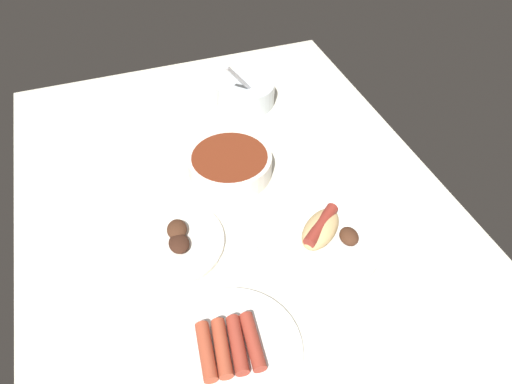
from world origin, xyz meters
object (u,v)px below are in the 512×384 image
Objects in this scene: bowl_coleslaw at (245,92)px; plate_grilled_meat at (171,241)px; plate_hotdog_assembled at (321,234)px; bowl_chili at (230,164)px; plate_sausages at (230,350)px.

bowl_coleslaw reaches higher than plate_grilled_meat.
bowl_coleslaw is at bearing 178.56° from plate_hotdog_assembled.
bowl_coleslaw is 50.58cm from plate_grilled_meat.
plate_grilled_meat is 23.40cm from bowl_chili.
plate_grilled_meat is at bearing -107.65° from plate_hotdog_assembled.
bowl_coleslaw is 0.61× the size of plate_hotdog_assembled.
plate_grilled_meat is (41.00, -29.51, -2.49)cm from bowl_coleslaw.
bowl_coleslaw is 28.13cm from bowl_chili.
plate_sausages is at bearing -55.16° from plate_hotdog_assembled.
plate_hotdog_assembled is (49.99, -1.26, -1.67)cm from bowl_coleslaw.
bowl_chili is at bearing 162.47° from plate_sausages.
bowl_coleslaw is 50.03cm from plate_hotdog_assembled.
bowl_chili is 0.75× the size of plate_hotdog_assembled.
bowl_chili is (25.31, -12.26, -0.49)cm from bowl_coleslaw.
bowl_coleslaw is 0.64× the size of plate_sausages.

